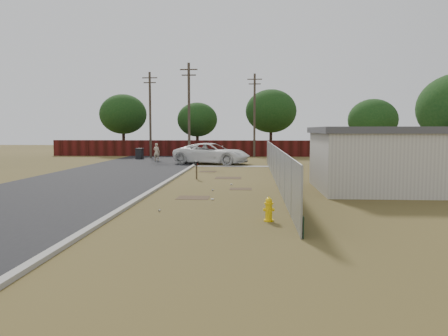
# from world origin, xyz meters

# --- Properties ---
(ground) EXTENTS (120.00, 120.00, 0.00)m
(ground) POSITION_xyz_m (0.00, 0.00, 0.00)
(ground) COLOR brown
(ground) RESTS_ON ground
(street) EXTENTS (15.10, 60.00, 0.12)m
(street) POSITION_xyz_m (-6.76, 8.05, 0.02)
(street) COLOR black
(street) RESTS_ON ground
(chainlink_fence) EXTENTS (0.10, 27.06, 2.02)m
(chainlink_fence) POSITION_xyz_m (3.12, 1.03, 0.80)
(chainlink_fence) COLOR #93959B
(chainlink_fence) RESTS_ON ground
(privacy_fence) EXTENTS (30.00, 0.12, 1.80)m
(privacy_fence) POSITION_xyz_m (-6.00, 25.00, 0.90)
(privacy_fence) COLOR #4C1210
(privacy_fence) RESTS_ON ground
(utility_poles) EXTENTS (12.60, 8.24, 9.00)m
(utility_poles) POSITION_xyz_m (-3.67, 20.67, 4.69)
(utility_poles) COLOR #44392D
(utility_poles) RESTS_ON ground
(houses) EXTENTS (9.30, 17.24, 3.10)m
(houses) POSITION_xyz_m (9.70, 3.13, 1.56)
(houses) COLOR beige
(houses) RESTS_ON ground
(horizon_trees) EXTENTS (33.32, 31.94, 7.78)m
(horizon_trees) POSITION_xyz_m (0.84, 23.56, 4.63)
(horizon_trees) COLOR black
(horizon_trees) RESTS_ON ground
(fire_hydrant) EXTENTS (0.37, 0.37, 0.81)m
(fire_hydrant) POSITION_xyz_m (2.31, -9.71, 0.38)
(fire_hydrant) COLOR yellow
(fire_hydrant) RESTS_ON ground
(mailbox) EXTENTS (0.33, 0.46, 1.09)m
(mailbox) POSITION_xyz_m (-1.57, 2.20, 0.86)
(mailbox) COLOR brown
(mailbox) RESTS_ON ground
(pickup_truck) EXTENTS (7.17, 4.75, 1.83)m
(pickup_truck) POSITION_xyz_m (-1.72, 13.99, 0.91)
(pickup_truck) COLOR white
(pickup_truck) RESTS_ON ground
(pedestrian) EXTENTS (0.68, 0.50, 1.71)m
(pedestrian) POSITION_xyz_m (-7.33, 17.26, 0.86)
(pedestrian) COLOR #C4B290
(pedestrian) RESTS_ON ground
(trash_bin) EXTENTS (0.79, 0.86, 1.09)m
(trash_bin) POSITION_xyz_m (-9.75, 20.20, 0.56)
(trash_bin) COLOR black
(trash_bin) RESTS_ON ground
(scattered_litter) EXTENTS (2.35, 7.90, 0.07)m
(scattered_litter) POSITION_xyz_m (-0.25, -4.29, 0.04)
(scattered_litter) COLOR silver
(scattered_litter) RESTS_ON ground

